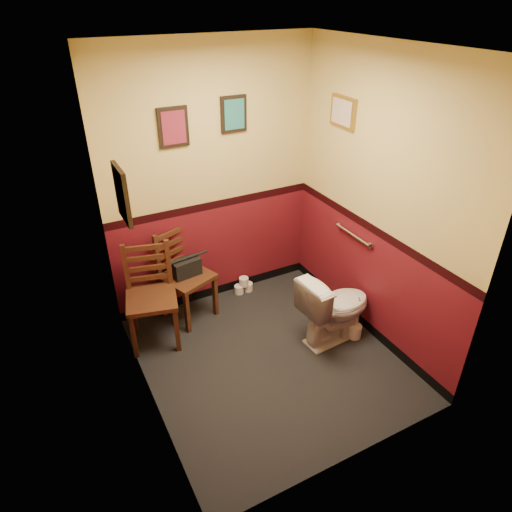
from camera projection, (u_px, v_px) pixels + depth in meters
The scene contains 17 objects.
floor at pixel (268, 359), 4.31m from camera, with size 2.20×2.40×0.00m, color black.
ceiling at pixel (274, 47), 2.94m from camera, with size 2.20×2.40×0.00m, color silver.
wall_back at pixel (212, 183), 4.54m from camera, with size 2.20×2.70×0.00m, color maroon.
wall_front at pixel (369, 315), 2.71m from camera, with size 2.20×2.70×0.00m, color maroon.
wall_left at pixel (133, 266), 3.19m from camera, with size 2.40×2.70×0.00m, color maroon.
wall_right at pixel (378, 206), 4.07m from camera, with size 2.40×2.70×0.00m, color maroon.
grab_bar at pixel (353, 235), 4.45m from camera, with size 0.05×0.56×0.06m.
framed_print_back_a at pixel (173, 127), 4.08m from camera, with size 0.28×0.04×0.36m.
framed_print_back_b at pixel (234, 114), 4.29m from camera, with size 0.26×0.04×0.34m.
framed_print_left at pixel (122, 194), 3.02m from camera, with size 0.04×0.30×0.38m.
framed_print_right at pixel (343, 112), 4.16m from camera, with size 0.04×0.34×0.28m.
toilet at pixel (335, 308), 4.40m from camera, with size 0.41×0.74×0.73m, color white.
toilet_brush at pixel (355, 330), 4.55m from camera, with size 0.14×0.14×0.49m.
chair_left at pixel (151, 296), 4.33m from camera, with size 0.56×0.56×1.00m.
chair_right at pixel (184, 275), 4.67m from camera, with size 0.58×0.58×0.97m.
handbag at pixel (186, 267), 4.59m from camera, with size 0.31×0.19×0.21m.
tp_stack at pixel (244, 286), 5.22m from camera, with size 0.22×0.12×0.19m.
Camera 1 is at (-1.60, -2.80, 3.03)m, focal length 32.00 mm.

